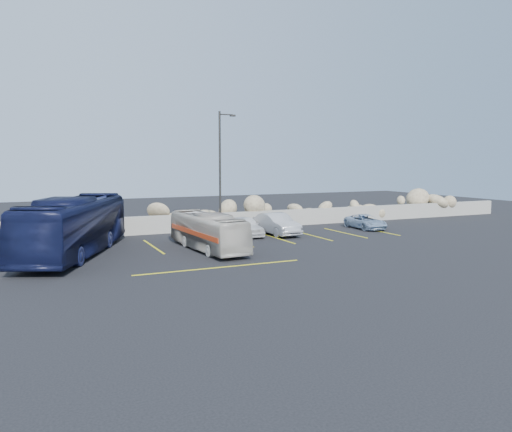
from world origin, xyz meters
name	(u,v)px	position (x,y,z in m)	size (l,w,h in m)	color
ground	(242,266)	(0.00, 0.00, 0.00)	(90.00, 90.00, 0.00)	black
seawall	(173,224)	(0.00, 12.00, 0.60)	(60.00, 0.40, 1.20)	gray
riprap_pile	(168,212)	(0.00, 13.20, 1.30)	(54.00, 2.80, 2.60)	#998464
parking_lines	(277,242)	(4.64, 5.57, 0.01)	(18.16, 9.36, 0.01)	yellow
lamppost	(221,169)	(2.56, 9.50, 4.30)	(1.14, 0.18, 8.00)	#2D2B28
vintage_bus	(208,231)	(-0.02, 4.77, 1.02)	(1.71, 7.30, 2.03)	beige
tour_coach	(74,226)	(-6.73, 6.19, 1.51)	(2.53, 10.83, 3.02)	#0F1434
car_a	(245,226)	(3.90, 8.63, 0.64)	(1.50, 3.74, 1.27)	silver
car_b	(277,224)	(5.97, 8.24, 0.70)	(1.49, 4.26, 1.40)	#B0B1B5
car_d	(366,222)	(13.09, 8.15, 0.51)	(1.68, 3.65, 1.01)	#8098B5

